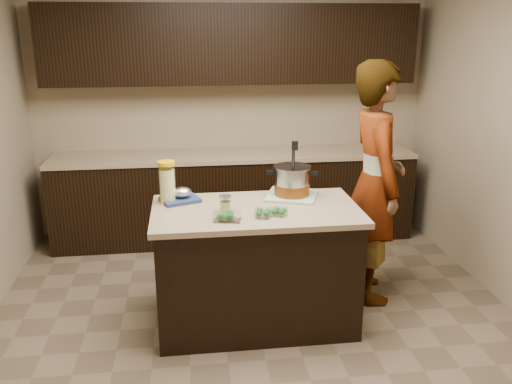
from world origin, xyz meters
TOP-DOWN VIEW (x-y plane):
  - ground_plane at (0.00, 0.00)m, footprint 4.00×4.00m
  - room_shell at (0.00, 0.00)m, footprint 4.04×4.04m
  - back_cabinets at (0.00, 1.74)m, footprint 3.60×0.63m
  - island at (0.00, 0.00)m, footprint 1.46×0.81m
  - dish_towel at (0.30, 0.23)m, footprint 0.46×0.46m
  - stock_pot at (0.30, 0.22)m, footprint 0.39×0.33m
  - lemonade_pitcher at (-0.62, 0.20)m, footprint 0.15×0.15m
  - mason_jar at (-0.22, -0.09)m, footprint 0.10×0.10m
  - broccoli_tub_left at (0.14, -0.16)m, footprint 0.13×0.13m
  - broccoli_tub_right at (0.02, -0.19)m, footprint 0.14×0.14m
  - broccoli_tub_rect at (-0.22, -0.22)m, footprint 0.20×0.16m
  - blue_tray at (-0.52, 0.22)m, footprint 0.32×0.29m
  - person at (0.98, 0.33)m, footprint 0.48×0.71m

SIDE VIEW (x-z plane):
  - ground_plane at x=0.00m, z-range 0.00..0.00m
  - island at x=0.00m, z-range 0.00..0.90m
  - dish_towel at x=0.30m, z-range 0.90..0.92m
  - broccoli_tub_left at x=0.14m, z-range 0.90..0.95m
  - broccoli_tub_right at x=0.02m, z-range 0.90..0.95m
  - broccoli_tub_rect at x=-0.22m, z-range 0.90..0.96m
  - blue_tray at x=-0.52m, z-range 0.88..0.98m
  - back_cabinets at x=0.00m, z-range -0.22..2.10m
  - person at x=0.98m, z-range 0.00..1.90m
  - mason_jar at x=-0.22m, z-range 0.89..1.03m
  - stock_pot at x=0.30m, z-range 0.82..1.21m
  - lemonade_pitcher at x=-0.62m, z-range 0.89..1.19m
  - room_shell at x=0.00m, z-range 0.35..3.07m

